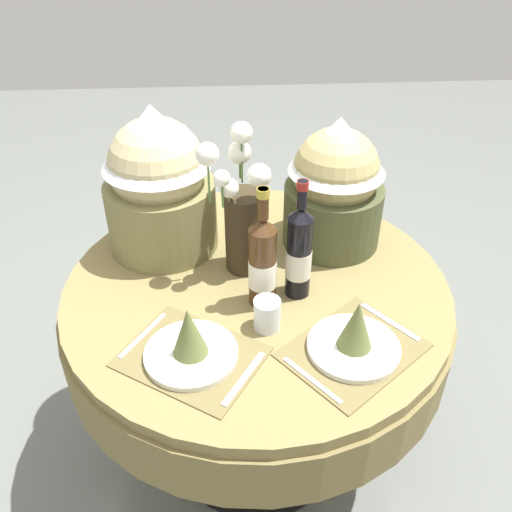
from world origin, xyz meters
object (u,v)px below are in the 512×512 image
(gift_tub_back_left, at_px, (158,177))
(flower_vase, at_px, (243,213))
(tumbler_near_left, at_px, (267,314))
(place_setting_left, at_px, (190,344))
(wine_bottle_centre, at_px, (299,252))
(gift_tub_back_right, at_px, (335,180))
(wine_bottle_left, at_px, (263,262))
(place_setting_right, at_px, (355,337))
(dining_table, at_px, (257,318))

(gift_tub_back_left, bearing_deg, flower_vase, -28.39)
(flower_vase, xyz_separation_m, tumbler_near_left, (0.05, -0.28, -0.15))
(place_setting_left, xyz_separation_m, wine_bottle_centre, (0.30, 0.24, 0.10))
(gift_tub_back_right, bearing_deg, wine_bottle_left, -129.62)
(flower_vase, distance_m, gift_tub_back_left, 0.29)
(place_setting_right, xyz_separation_m, flower_vase, (-0.27, 0.39, 0.14))
(place_setting_right, height_order, flower_vase, flower_vase)
(wine_bottle_centre, relative_size, gift_tub_back_right, 0.86)
(tumbler_near_left, bearing_deg, gift_tub_back_left, 125.87)
(flower_vase, bearing_deg, gift_tub_back_left, 151.61)
(flower_vase, bearing_deg, tumbler_near_left, -79.80)
(place_setting_right, bearing_deg, tumbler_near_left, 154.36)
(dining_table, distance_m, tumbler_near_left, 0.27)
(wine_bottle_left, bearing_deg, gift_tub_back_left, 133.76)
(flower_vase, bearing_deg, wine_bottle_centre, -43.36)
(wine_bottle_centre, height_order, gift_tub_back_right, gift_tub_back_right)
(gift_tub_back_right, bearing_deg, gift_tub_back_left, 178.81)
(gift_tub_back_left, bearing_deg, place_setting_left, -78.99)
(gift_tub_back_right, bearing_deg, place_setting_left, -131.20)
(gift_tub_back_right, bearing_deg, wine_bottle_centre, -118.35)
(dining_table, distance_m, place_setting_left, 0.39)
(dining_table, xyz_separation_m, gift_tub_back_right, (0.26, 0.22, 0.36))
(wine_bottle_left, bearing_deg, flower_vase, 104.73)
(flower_vase, bearing_deg, wine_bottle_left, -75.27)
(flower_vase, xyz_separation_m, gift_tub_back_left, (-0.25, 0.14, 0.06))
(flower_vase, distance_m, wine_bottle_left, 0.19)
(gift_tub_back_left, bearing_deg, place_setting_right, -45.20)
(dining_table, xyz_separation_m, wine_bottle_left, (0.01, -0.08, 0.28))
(tumbler_near_left, bearing_deg, gift_tub_back_right, 59.14)
(place_setting_right, bearing_deg, wine_bottle_centre, 115.49)
(place_setting_right, relative_size, gift_tub_back_right, 1.00)
(place_setting_right, height_order, wine_bottle_centre, wine_bottle_centre)
(wine_bottle_centre, xyz_separation_m, gift_tub_back_right, (0.14, 0.27, 0.08))
(place_setting_left, xyz_separation_m, gift_tub_back_right, (0.44, 0.51, 0.18))
(wine_bottle_left, height_order, gift_tub_back_right, gift_tub_back_right)
(wine_bottle_left, bearing_deg, gift_tub_back_right, 50.38)
(wine_bottle_centre, bearing_deg, place_setting_right, -64.51)
(place_setting_left, distance_m, gift_tub_back_right, 0.70)
(wine_bottle_left, distance_m, tumbler_near_left, 0.14)
(place_setting_right, xyz_separation_m, wine_bottle_centre, (-0.12, 0.24, 0.10))
(place_setting_right, relative_size, tumbler_near_left, 4.75)
(tumbler_near_left, height_order, gift_tub_back_right, gift_tub_back_right)
(place_setting_left, height_order, place_setting_right, same)
(place_setting_left, xyz_separation_m, tumbler_near_left, (0.20, 0.10, -0.00))
(dining_table, distance_m, wine_bottle_centre, 0.31)
(dining_table, relative_size, gift_tub_back_right, 2.74)
(dining_table, height_order, wine_bottle_left, wine_bottle_left)
(place_setting_right, bearing_deg, dining_table, 128.28)
(dining_table, relative_size, place_setting_left, 2.75)
(dining_table, bearing_deg, place_setting_left, -122.56)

